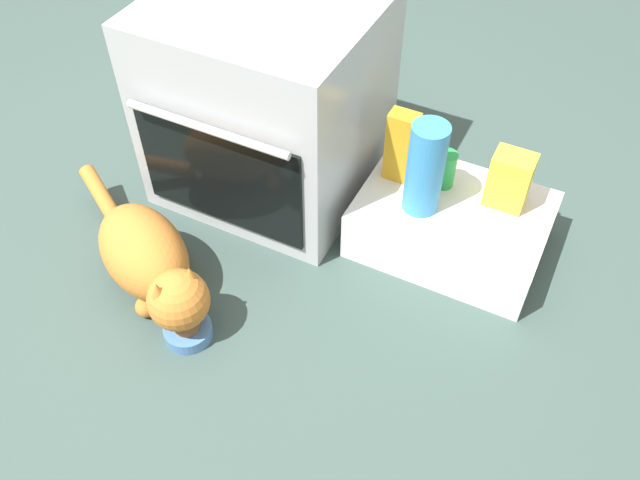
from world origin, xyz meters
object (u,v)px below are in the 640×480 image
(pantry_cabinet, at_px, (451,225))
(cat, at_px, (150,260))
(juice_carton, at_px, (401,147))
(water_bottle, at_px, (425,169))
(oven, at_px, (268,101))
(food_bowl, at_px, (188,330))
(soda_can, at_px, (445,169))
(snack_bag, at_px, (510,180))

(pantry_cabinet, distance_m, cat, 0.93)
(juice_carton, distance_m, water_bottle, 0.15)
(cat, xyz_separation_m, water_bottle, (0.63, 0.52, 0.19))
(oven, height_order, food_bowl, oven)
(food_bowl, relative_size, cat, 0.19)
(cat, relative_size, soda_can, 5.98)
(oven, height_order, cat, oven)
(pantry_cabinet, relative_size, cat, 0.80)
(snack_bag, relative_size, water_bottle, 0.60)
(soda_can, bearing_deg, pantry_cabinet, -47.28)
(snack_bag, xyz_separation_m, juice_carton, (-0.33, -0.04, 0.03))
(cat, xyz_separation_m, snack_bag, (0.86, 0.65, 0.13))
(soda_can, bearing_deg, juice_carton, -168.06)
(oven, bearing_deg, juice_carton, 3.05)
(cat, distance_m, soda_can, 0.93)
(food_bowl, distance_m, juice_carton, 0.84)
(food_bowl, xyz_separation_m, soda_can, (0.48, 0.75, 0.21))
(pantry_cabinet, relative_size, juice_carton, 2.39)
(cat, bearing_deg, soda_can, 72.90)
(pantry_cabinet, height_order, water_bottle, water_bottle)
(cat, height_order, snack_bag, snack_bag)
(soda_can, relative_size, juice_carton, 0.50)
(cat, distance_m, snack_bag, 1.09)
(snack_bag, bearing_deg, pantry_cabinet, -148.49)
(food_bowl, relative_size, soda_can, 1.15)
(cat, bearing_deg, oven, 111.82)
(soda_can, bearing_deg, food_bowl, -122.65)
(juice_carton, bearing_deg, food_bowl, -115.34)
(oven, distance_m, pantry_cabinet, 0.70)
(food_bowl, relative_size, water_bottle, 0.46)
(snack_bag, bearing_deg, food_bowl, -131.80)
(pantry_cabinet, relative_size, snack_bag, 3.19)
(oven, height_order, water_bottle, oven)
(juice_carton, bearing_deg, snack_bag, 6.13)
(soda_can, relative_size, snack_bag, 0.67)
(cat, height_order, juice_carton, juice_carton)
(food_bowl, height_order, soda_can, soda_can)
(oven, xyz_separation_m, juice_carton, (0.45, 0.02, -0.04))
(juice_carton, height_order, water_bottle, water_bottle)
(snack_bag, bearing_deg, oven, -175.64)
(pantry_cabinet, distance_m, snack_bag, 0.23)
(pantry_cabinet, bearing_deg, cat, -141.65)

